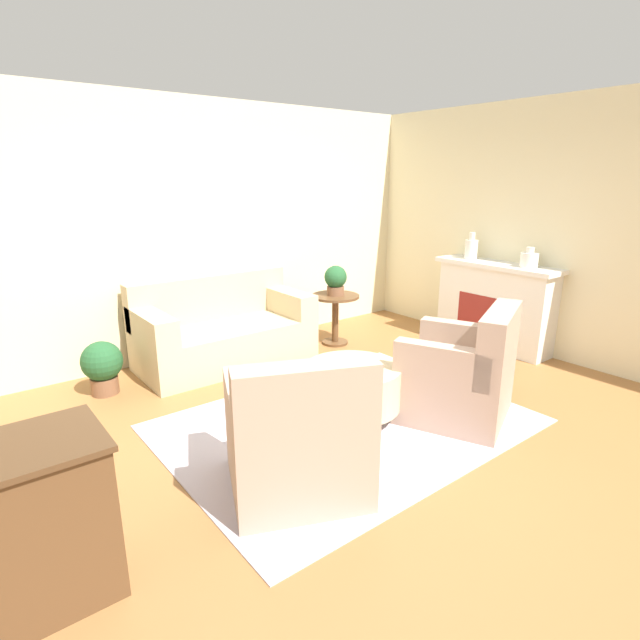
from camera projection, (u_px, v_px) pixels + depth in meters
name	position (u px, v px, depth m)	size (l,w,h in m)	color
ground_plane	(347.00, 424.00, 4.15)	(16.00, 16.00, 0.00)	#996638
wall_back	(204.00, 230.00, 5.63)	(8.84, 0.12, 2.80)	beige
wall_right	(549.00, 231.00, 5.50)	(0.12, 9.74, 2.80)	beige
rug	(347.00, 423.00, 4.15)	(2.86, 2.12, 0.01)	#BCB2C1
couch	(224.00, 332.00, 5.46)	(1.85, 0.89, 0.93)	#C6B289
armchair_left	(298.00, 440.00, 3.16)	(1.10, 1.10, 0.97)	tan
armchair_right	(463.00, 376.00, 4.17)	(1.10, 1.10, 0.97)	tan
ottoman_table	(352.00, 386.00, 4.14)	(0.80, 0.80, 0.47)	#C6B289
side_table	(335.00, 310.00, 6.03)	(0.57, 0.57, 0.61)	brown
fireplace	(495.00, 303.00, 5.91)	(0.44, 1.47, 1.02)	white
vase_mantel_near	(471.00, 248.00, 6.02)	(0.15, 0.15, 0.32)	silver
vase_mantel_far	(529.00, 259.00, 5.46)	(0.19, 0.19, 0.22)	silver
potted_plant_on_side_table	(336.00, 280.00, 5.92)	(0.27, 0.27, 0.36)	brown
potted_plant_floor	(102.00, 365.00, 4.66)	(0.38, 0.38, 0.51)	brown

